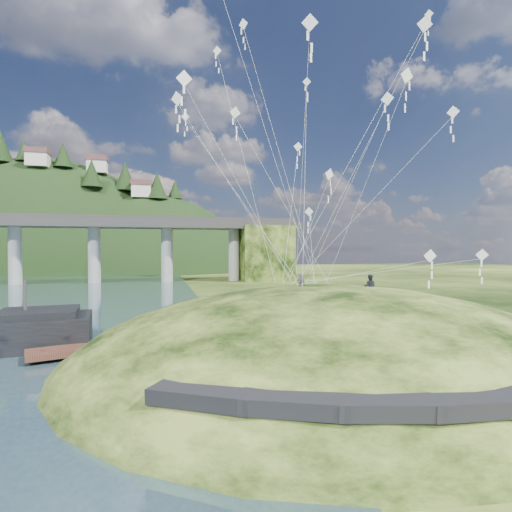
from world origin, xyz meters
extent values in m
plane|color=black|center=(0.00, 0.00, 0.00)|extent=(320.00, 320.00, 0.00)
ellipsoid|color=black|center=(8.00, 2.00, -1.50)|extent=(36.00, 32.00, 13.00)
cube|color=black|center=(-1.50, -8.00, 2.03)|extent=(4.32, 3.62, 0.71)
cube|color=black|center=(1.50, -9.65, 2.09)|extent=(4.10, 2.97, 0.61)
cube|color=black|center=(4.50, -10.65, 2.08)|extent=(3.85, 2.37, 0.62)
cube|color=black|center=(7.50, -11.10, 2.04)|extent=(3.62, 1.83, 0.66)
cylinder|color=gray|center=(-32.00, 70.00, 6.50)|extent=(2.60, 2.60, 13.00)
cylinder|color=gray|center=(-16.50, 70.00, 6.50)|extent=(2.60, 2.60, 13.00)
cylinder|color=gray|center=(-1.00, 70.00, 6.50)|extent=(2.60, 2.60, 13.00)
cylinder|color=gray|center=(14.50, 70.00, 6.50)|extent=(2.60, 2.60, 13.00)
cube|color=black|center=(22.00, 70.00, 6.50)|extent=(12.00, 11.00, 13.00)
ellipsoid|color=black|center=(-40.00, 126.00, -6.00)|extent=(96.00, 68.00, 88.00)
ellipsoid|color=black|center=(-5.00, 118.00, -10.00)|extent=(76.00, 56.00, 72.00)
cone|color=black|center=(-42.87, 114.06, 37.88)|extent=(4.97, 4.97, 6.54)
cone|color=black|center=(-31.40, 112.04, 36.68)|extent=(5.83, 5.83, 7.67)
cone|color=black|center=(-22.45, 107.08, 30.58)|extent=(6.47, 6.47, 8.51)
cone|color=black|center=(-13.22, 113.99, 31.23)|extent=(7.13, 7.13, 9.38)
cone|color=black|center=(-3.12, 109.03, 27.87)|extent=(6.56, 6.56, 8.63)
cone|color=black|center=(2.77, 114.63, 27.68)|extent=(4.88, 4.88, 6.42)
cube|color=beige|center=(-38.00, 110.00, 34.28)|extent=(6.00, 5.00, 4.00)
cube|color=brown|center=(-38.00, 110.00, 36.98)|extent=(6.40, 5.40, 1.60)
cube|color=beige|center=(-22.00, 116.00, 34.18)|extent=(6.00, 5.00, 4.00)
cube|color=brown|center=(-22.00, 116.00, 36.88)|extent=(6.40, 5.40, 1.60)
cube|color=beige|center=(-8.00, 110.00, 25.88)|extent=(6.00, 5.00, 4.00)
cube|color=brown|center=(-8.00, 110.00, 28.58)|extent=(6.40, 5.40, 1.60)
cube|color=black|center=(-11.95, 10.46, 2.64)|extent=(5.91, 5.10, 0.55)
cylinder|color=#2D2B2B|center=(-12.86, 10.37, 3.83)|extent=(0.22, 0.22, 2.74)
cube|color=#3A1E17|center=(-4.28, 8.26, 0.50)|extent=(15.50, 6.81, 0.39)
cylinder|color=#3A1E17|center=(-10.62, 6.34, 0.22)|extent=(0.33, 0.33, 1.10)
cylinder|color=#3A1E17|center=(-7.45, 7.30, 0.22)|extent=(0.33, 0.33, 1.10)
cylinder|color=#3A1E17|center=(-4.28, 8.26, 0.22)|extent=(0.33, 0.33, 1.10)
cylinder|color=#3A1E17|center=(-1.11, 9.22, 0.22)|extent=(0.33, 0.33, 1.10)
cylinder|color=#3A1E17|center=(2.06, 10.19, 0.22)|extent=(0.33, 0.33, 1.10)
imported|color=#22252E|center=(6.83, 4.00, 5.73)|extent=(0.65, 0.51, 1.58)
imported|color=#22252E|center=(11.28, 2.22, 5.76)|extent=(1.07, 1.04, 1.73)
cube|color=white|center=(10.21, -1.57, 16.50)|extent=(0.55, 0.62, 0.78)
cube|color=white|center=(10.21, -1.57, 15.94)|extent=(0.09, 0.08, 0.46)
cube|color=white|center=(10.21, -1.57, 15.38)|extent=(0.09, 0.08, 0.46)
cube|color=white|center=(10.21, -1.57, 14.83)|extent=(0.09, 0.08, 0.46)
cube|color=white|center=(9.47, 11.98, 16.96)|extent=(0.84, 0.26, 0.83)
cube|color=white|center=(9.47, 11.98, 16.37)|extent=(0.11, 0.05, 0.49)
cube|color=white|center=(9.47, 11.98, 15.77)|extent=(0.11, 0.05, 0.49)
cube|color=white|center=(9.47, 11.98, 15.17)|extent=(0.11, 0.05, 0.49)
cube|color=white|center=(17.70, 4.60, 26.04)|extent=(0.55, 0.44, 0.65)
cube|color=white|center=(17.70, 4.60, 25.57)|extent=(0.09, 0.05, 0.39)
cube|color=white|center=(17.70, 4.60, 25.09)|extent=(0.09, 0.05, 0.39)
cube|color=white|center=(17.70, 4.60, 24.62)|extent=(0.09, 0.05, 0.39)
cube|color=white|center=(-1.94, 2.18, 16.76)|extent=(0.67, 0.59, 0.84)
cube|color=white|center=(-1.94, 2.18, 16.16)|extent=(0.11, 0.07, 0.50)
cube|color=white|center=(-1.94, 2.18, 15.55)|extent=(0.11, 0.07, 0.50)
cube|color=white|center=(-1.94, 2.18, 14.94)|extent=(0.11, 0.07, 0.50)
cube|color=white|center=(7.65, 1.00, 12.34)|extent=(0.71, 0.36, 0.75)
cube|color=white|center=(7.65, 1.00, 11.80)|extent=(0.09, 0.08, 0.44)
cube|color=white|center=(7.65, 1.00, 11.26)|extent=(0.09, 0.08, 0.44)
cube|color=white|center=(7.65, 1.00, 10.72)|extent=(0.09, 0.08, 0.44)
cube|color=white|center=(4.61, -3.21, 19.34)|extent=(0.83, 0.35, 0.85)
cube|color=white|center=(4.61, -3.21, 18.72)|extent=(0.11, 0.04, 0.50)
cube|color=white|center=(4.61, -3.21, 18.11)|extent=(0.11, 0.04, 0.50)
cube|color=white|center=(4.61, -3.21, 17.50)|extent=(0.11, 0.04, 0.50)
cube|color=white|center=(17.31, -1.34, 7.14)|extent=(0.75, 0.36, 0.79)
cube|color=white|center=(17.31, -1.34, 6.58)|extent=(0.10, 0.05, 0.46)
cube|color=white|center=(17.31, -1.34, 6.02)|extent=(0.10, 0.05, 0.46)
cube|color=white|center=(17.31, -1.34, 5.46)|extent=(0.10, 0.05, 0.46)
cube|color=white|center=(9.53, 9.34, 10.74)|extent=(0.58, 0.58, 0.78)
cube|color=white|center=(9.53, 9.34, 10.19)|extent=(0.09, 0.07, 0.45)
cube|color=white|center=(9.53, 9.34, 9.63)|extent=(0.09, 0.07, 0.45)
cube|color=white|center=(9.53, 9.34, 9.08)|extent=(0.09, 0.07, 0.45)
cube|color=white|center=(3.13, 6.42, 24.29)|extent=(0.57, 0.58, 0.76)
cube|color=white|center=(3.13, 6.42, 23.74)|extent=(0.09, 0.07, 0.45)
cube|color=white|center=(3.13, 6.42, 23.19)|extent=(0.09, 0.07, 0.45)
cube|color=white|center=(3.13, 6.42, 22.65)|extent=(0.09, 0.07, 0.45)
cube|color=white|center=(9.90, 10.88, 22.50)|extent=(0.71, 0.34, 0.73)
cube|color=white|center=(9.90, 10.88, 21.97)|extent=(0.10, 0.03, 0.44)
cube|color=white|center=(9.90, 10.88, 21.43)|extent=(0.10, 0.03, 0.44)
cube|color=white|center=(9.90, 10.88, 20.90)|extent=(0.10, 0.03, 0.44)
cube|color=white|center=(10.57, -4.47, 19.38)|extent=(0.82, 0.26, 0.81)
cube|color=white|center=(10.57, -4.47, 18.79)|extent=(0.11, 0.02, 0.48)
cube|color=white|center=(10.57, -4.47, 18.20)|extent=(0.11, 0.02, 0.48)
cube|color=white|center=(10.57, -4.47, 17.61)|extent=(0.11, 0.02, 0.48)
cube|color=white|center=(1.37, 0.57, 15.65)|extent=(0.68, 0.25, 0.66)
cube|color=white|center=(1.37, 0.57, 15.16)|extent=(0.09, 0.06, 0.40)
cube|color=white|center=(1.37, 0.57, 14.68)|extent=(0.09, 0.06, 0.40)
cube|color=white|center=(1.37, 0.57, 14.19)|extent=(0.09, 0.06, 0.40)
cube|color=white|center=(1.34, 7.60, 22.67)|extent=(0.63, 0.32, 0.67)
cube|color=white|center=(1.34, 7.60, 22.19)|extent=(0.09, 0.04, 0.39)
cube|color=white|center=(1.34, 7.60, 21.71)|extent=(0.09, 0.04, 0.39)
cube|color=white|center=(1.34, 7.60, 21.23)|extent=(0.09, 0.04, 0.39)
cube|color=white|center=(11.37, -4.00, 7.14)|extent=(0.73, 0.16, 0.73)
cube|color=white|center=(11.37, -4.00, 6.62)|extent=(0.10, 0.02, 0.43)
cube|color=white|center=(11.37, -4.00, 6.10)|extent=(0.10, 0.02, 0.43)
cube|color=white|center=(11.37, -4.00, 5.58)|extent=(0.10, 0.02, 0.43)
cube|color=white|center=(13.15, -3.55, 15.29)|extent=(0.47, 0.54, 0.68)
cube|color=white|center=(13.15, -3.55, 14.81)|extent=(0.08, 0.07, 0.40)
cube|color=white|center=(13.15, -3.55, 14.32)|extent=(0.08, 0.07, 0.40)
cube|color=white|center=(13.15, -3.55, 13.84)|extent=(0.08, 0.07, 0.40)
cube|color=white|center=(-1.69, -0.42, 16.95)|extent=(0.89, 0.18, 0.89)
cube|color=white|center=(-1.69, -0.42, 16.32)|extent=(0.12, 0.03, 0.51)
cube|color=white|center=(-1.69, -0.42, 15.69)|extent=(0.12, 0.03, 0.51)
cube|color=white|center=(-1.69, -0.42, 15.06)|extent=(0.12, 0.03, 0.51)
cube|color=white|center=(-0.84, 11.06, 18.59)|extent=(0.69, 0.25, 0.68)
cube|color=white|center=(-0.84, 11.06, 18.10)|extent=(0.09, 0.03, 0.40)
cube|color=white|center=(-0.84, 11.06, 17.61)|extent=(0.09, 0.03, 0.40)
cube|color=white|center=(-0.84, 11.06, 17.11)|extent=(0.09, 0.03, 0.40)
cube|color=white|center=(10.66, -2.80, 17.39)|extent=(0.86, 0.25, 0.84)
cube|color=white|center=(10.66, -2.80, 16.78)|extent=(0.11, 0.06, 0.50)
cube|color=white|center=(10.66, -2.80, 16.17)|extent=(0.11, 0.06, 0.50)
cube|color=white|center=(10.66, -2.80, 15.56)|extent=(0.11, 0.06, 0.50)
camera|label=1|loc=(-3.17, -22.91, 7.52)|focal=28.00mm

